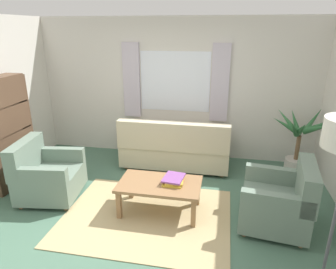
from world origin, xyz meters
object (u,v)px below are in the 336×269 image
at_px(book_stack_on_table, 174,180).
at_px(couch, 175,148).
at_px(armchair_left, 46,175).
at_px(bookshelf, 10,136).
at_px(potted_plant, 299,143).
at_px(armchair_right, 280,201).
at_px(coffee_table, 160,187).

bearing_deg(book_stack_on_table, couch, 98.93).
xyz_separation_m(couch, book_stack_on_table, (0.22, -1.38, 0.11)).
relative_size(armchair_left, bookshelf, 0.55).
bearing_deg(armchair_left, potted_plant, -77.04).
xyz_separation_m(couch, bookshelf, (-2.46, -1.04, 0.43)).
height_order(armchair_left, book_stack_on_table, armchair_left).
xyz_separation_m(armchair_right, potted_plant, (0.51, 1.54, 0.23)).
bearing_deg(armchair_left, armchair_right, -99.62).
distance_m(couch, coffee_table, 1.43).
relative_size(armchair_left, armchair_right, 1.01).
height_order(coffee_table, potted_plant, potted_plant).
distance_m(armchair_right, bookshelf, 4.08).
bearing_deg(book_stack_on_table, coffee_table, -162.54).
bearing_deg(armchair_left, bookshelf, 59.06).
distance_m(armchair_left, book_stack_on_table, 1.91).
height_order(coffee_table, bookshelf, bookshelf).
height_order(couch, coffee_table, couch).
bearing_deg(book_stack_on_table, armchair_right, -3.50).
relative_size(couch, coffee_table, 1.73).
bearing_deg(bookshelf, book_stack_on_table, 82.77).
relative_size(couch, bookshelf, 1.10).
bearing_deg(couch, armchair_right, 137.26).
xyz_separation_m(armchair_right, book_stack_on_table, (-1.36, 0.08, 0.12)).
distance_m(coffee_table, potted_plant, 2.56).
bearing_deg(book_stack_on_table, potted_plant, 37.88).
xyz_separation_m(couch, coffee_table, (0.03, -1.43, 0.01)).
relative_size(armchair_left, book_stack_on_table, 2.66).
relative_size(armchair_left, coffee_table, 0.86).
bearing_deg(armchair_right, armchair_left, -84.27).
height_order(armchair_left, potted_plant, potted_plant).
relative_size(armchair_right, coffee_table, 0.85).
height_order(armchair_right, bookshelf, bookshelf).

